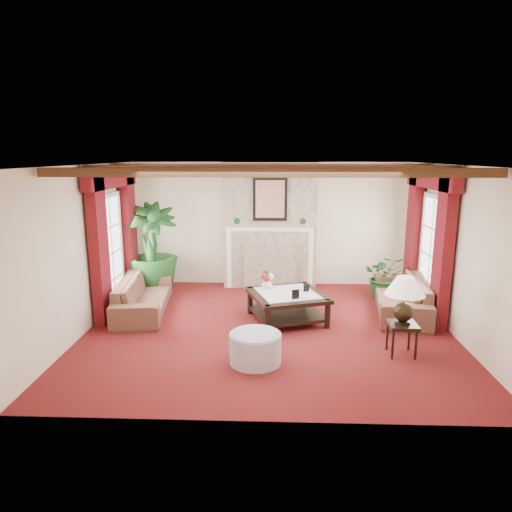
{
  "coord_description": "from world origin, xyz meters",
  "views": [
    {
      "loc": [
        0.08,
        -7.23,
        2.87
      ],
      "look_at": [
        -0.22,
        0.4,
        1.16
      ],
      "focal_mm": 32.0,
      "sensor_mm": 36.0,
      "label": 1
    }
  ],
  "objects_px": {
    "side_table": "(401,339)",
    "ottoman": "(255,348)",
    "sofa_left": "(143,290)",
    "sofa_right": "(402,290)",
    "potted_palm": "(152,268)",
    "coffee_table": "(287,307)"
  },
  "relations": [
    {
      "from": "sofa_left",
      "to": "sofa_right",
      "type": "distance_m",
      "value": 4.77
    },
    {
      "from": "potted_palm",
      "to": "ottoman",
      "type": "relative_size",
      "value": 2.97
    },
    {
      "from": "sofa_left",
      "to": "coffee_table",
      "type": "relative_size",
      "value": 1.79
    },
    {
      "from": "coffee_table",
      "to": "side_table",
      "type": "height_order",
      "value": "coffee_table"
    },
    {
      "from": "side_table",
      "to": "ottoman",
      "type": "distance_m",
      "value": 2.14
    },
    {
      "from": "sofa_right",
      "to": "coffee_table",
      "type": "distance_m",
      "value": 2.19
    },
    {
      "from": "ottoman",
      "to": "sofa_right",
      "type": "bearing_deg",
      "value": 40.23
    },
    {
      "from": "potted_palm",
      "to": "side_table",
      "type": "distance_m",
      "value": 5.26
    },
    {
      "from": "sofa_right",
      "to": "ottoman",
      "type": "bearing_deg",
      "value": -40.56
    },
    {
      "from": "coffee_table",
      "to": "sofa_right",
      "type": "bearing_deg",
      "value": -4.49
    },
    {
      "from": "coffee_table",
      "to": "ottoman",
      "type": "bearing_deg",
      "value": -124.63
    },
    {
      "from": "sofa_left",
      "to": "coffee_table",
      "type": "height_order",
      "value": "sofa_left"
    },
    {
      "from": "ottoman",
      "to": "coffee_table",
      "type": "bearing_deg",
      "value": 73.75
    },
    {
      "from": "sofa_left",
      "to": "potted_palm",
      "type": "distance_m",
      "value": 1.19
    },
    {
      "from": "sofa_left",
      "to": "side_table",
      "type": "bearing_deg",
      "value": -118.09
    },
    {
      "from": "sofa_left",
      "to": "sofa_right",
      "type": "bearing_deg",
      "value": -94.51
    },
    {
      "from": "side_table",
      "to": "sofa_right",
      "type": "bearing_deg",
      "value": 75.17
    },
    {
      "from": "sofa_right",
      "to": "side_table",
      "type": "height_order",
      "value": "sofa_right"
    },
    {
      "from": "sofa_right",
      "to": "potted_palm",
      "type": "bearing_deg",
      "value": -92.47
    },
    {
      "from": "sofa_right",
      "to": "side_table",
      "type": "xyz_separation_m",
      "value": [
        -0.49,
        -1.86,
        -0.19
      ]
    },
    {
      "from": "ottoman",
      "to": "sofa_left",
      "type": "bearing_deg",
      "value": 136.64
    },
    {
      "from": "ottoman",
      "to": "side_table",
      "type": "bearing_deg",
      "value": 9.34
    }
  ]
}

